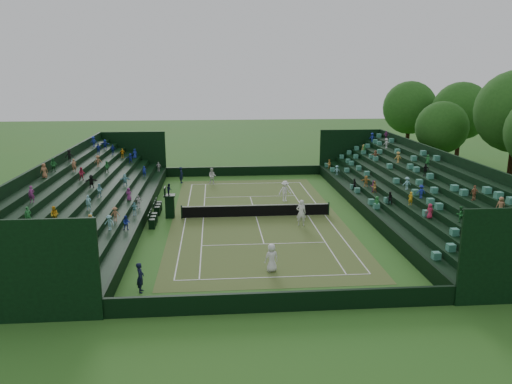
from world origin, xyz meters
TOP-DOWN VIEW (x-y plane):
  - ground at (0.00, 0.00)m, footprint 160.00×160.00m
  - court_surface at (0.00, 0.00)m, footprint 12.97×26.77m
  - perimeter_wall_north at (0.00, 15.88)m, footprint 17.17×0.20m
  - perimeter_wall_south at (0.00, -15.88)m, footprint 17.17×0.20m
  - perimeter_wall_east at (8.48, 0.00)m, footprint 0.20×31.77m
  - perimeter_wall_west at (-8.48, 0.00)m, footprint 0.20×31.77m
  - north_grandstand at (12.66, 0.00)m, footprint 6.60×32.00m
  - south_grandstand at (-12.66, 0.00)m, footprint 6.60×32.00m
  - tennis_net at (0.00, 0.00)m, footprint 11.67×0.10m
  - scoreboard_tower at (17.75, 16.00)m, footprint 2.00×1.00m
  - tree_row at (23.37, 9.99)m, footprint 10.66×35.53m
  - umpire_chair at (-6.71, 0.36)m, footprint 0.86×0.86m
  - courtside_chairs at (-7.79, 0.11)m, footprint 0.47×5.44m
  - player_near_west at (-0.03, -11.01)m, footprint 0.92×0.74m
  - player_near_east at (3.12, -2.59)m, footprint 0.76×0.53m
  - player_far_west at (-3.43, 12.10)m, footprint 0.88×0.74m
  - player_far_east at (2.93, 4.57)m, footprint 1.31×0.96m
  - line_judge_north at (-6.57, 12.73)m, footprint 0.41×0.61m
  - line_judge_south at (-7.08, -13.14)m, footprint 0.41×0.60m

SIDE VIEW (x-z plane):
  - ground at x=0.00m, z-range 0.00..0.00m
  - court_surface at x=0.00m, z-range 0.00..0.01m
  - courtside_chairs at x=-7.79m, z-range -0.12..0.90m
  - perimeter_wall_north at x=0.00m, z-range 0.00..1.00m
  - perimeter_wall_south at x=0.00m, z-range 0.00..1.00m
  - perimeter_wall_east at x=8.48m, z-range 0.00..1.00m
  - perimeter_wall_west at x=-8.48m, z-range 0.00..1.00m
  - tennis_net at x=0.00m, z-range 0.00..1.06m
  - line_judge_south at x=-7.08m, z-range 0.00..1.60m
  - player_far_west at x=-3.43m, z-range 0.00..1.60m
  - player_near_west at x=-0.03m, z-range 0.00..1.65m
  - line_judge_north at x=-6.57m, z-range 0.00..1.66m
  - player_far_east at x=2.93m, z-range 0.00..1.82m
  - player_near_east at x=3.12m, z-range 0.00..1.98m
  - umpire_chair at x=-6.71m, z-range -0.20..2.51m
  - north_grandstand at x=12.66m, z-range -0.90..4.00m
  - south_grandstand at x=-12.66m, z-range -0.90..4.00m
  - scoreboard_tower at x=17.75m, z-range 1.29..4.99m
  - tree_row at x=23.37m, z-range 0.95..12.27m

